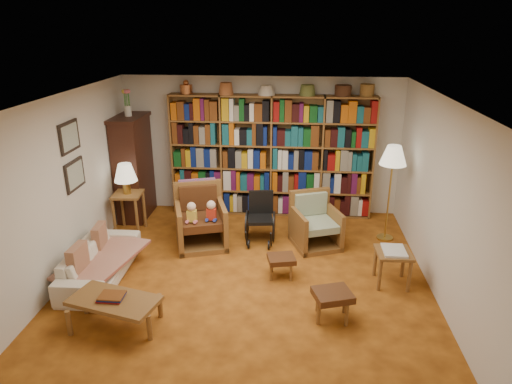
# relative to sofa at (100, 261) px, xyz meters

# --- Properties ---
(floor) EXTENTS (5.00, 5.00, 0.00)m
(floor) POSITION_rel_sofa_xyz_m (2.05, 0.16, -0.24)
(floor) COLOR #B9671C
(floor) RESTS_ON ground
(ceiling) EXTENTS (5.00, 5.00, 0.00)m
(ceiling) POSITION_rel_sofa_xyz_m (2.05, 0.16, 2.26)
(ceiling) COLOR white
(ceiling) RESTS_ON wall_back
(wall_back) EXTENTS (5.00, 0.00, 5.00)m
(wall_back) POSITION_rel_sofa_xyz_m (2.05, 2.66, 1.01)
(wall_back) COLOR silver
(wall_back) RESTS_ON floor
(wall_front) EXTENTS (5.00, 0.00, 5.00)m
(wall_front) POSITION_rel_sofa_xyz_m (2.05, -2.34, 1.01)
(wall_front) COLOR silver
(wall_front) RESTS_ON floor
(wall_left) EXTENTS (0.00, 5.00, 5.00)m
(wall_left) POSITION_rel_sofa_xyz_m (-0.45, 0.16, 1.01)
(wall_left) COLOR silver
(wall_left) RESTS_ON floor
(wall_right) EXTENTS (0.00, 5.00, 5.00)m
(wall_right) POSITION_rel_sofa_xyz_m (4.55, 0.16, 1.01)
(wall_right) COLOR silver
(wall_right) RESTS_ON floor
(bookshelf) EXTENTS (3.60, 0.30, 2.42)m
(bookshelf) POSITION_rel_sofa_xyz_m (2.25, 2.49, 0.93)
(bookshelf) COLOR brown
(bookshelf) RESTS_ON floor
(curio_cabinet) EXTENTS (0.50, 0.95, 2.40)m
(curio_cabinet) POSITION_rel_sofa_xyz_m (-0.20, 2.16, 0.71)
(curio_cabinet) COLOR #33180E
(curio_cabinet) RESTS_ON floor
(framed_pictures) EXTENTS (0.03, 0.52, 0.97)m
(framed_pictures) POSITION_rel_sofa_xyz_m (-0.43, 0.46, 1.38)
(framed_pictures) COLOR black
(framed_pictures) RESTS_ON wall_left
(sofa) EXTENTS (1.68, 0.69, 0.49)m
(sofa) POSITION_rel_sofa_xyz_m (0.00, 0.00, 0.00)
(sofa) COLOR beige
(sofa) RESTS_ON floor
(sofa_throw) EXTENTS (1.00, 1.49, 0.04)m
(sofa_throw) POSITION_rel_sofa_xyz_m (0.05, 0.00, 0.06)
(sofa_throw) COLOR beige
(sofa_throw) RESTS_ON sofa
(cushion_left) EXTENTS (0.15, 0.37, 0.36)m
(cushion_left) POSITION_rel_sofa_xyz_m (-0.13, 0.35, 0.21)
(cushion_left) COLOR maroon
(cushion_left) RESTS_ON sofa
(cushion_right) EXTENTS (0.13, 0.39, 0.38)m
(cushion_right) POSITION_rel_sofa_xyz_m (-0.13, -0.35, 0.21)
(cushion_right) COLOR maroon
(cushion_right) RESTS_ON sofa
(side_table_lamp) EXTENTS (0.50, 0.50, 0.69)m
(side_table_lamp) POSITION_rel_sofa_xyz_m (-0.10, 1.49, 0.28)
(side_table_lamp) COLOR brown
(side_table_lamp) RESTS_ON floor
(table_lamp) EXTENTS (0.38, 0.38, 0.51)m
(table_lamp) POSITION_rel_sofa_xyz_m (-0.10, 1.49, 0.80)
(table_lamp) COLOR #B8923B
(table_lamp) RESTS_ON side_table_lamp
(armchair_leather) EXTENTS (1.01, 1.02, 0.99)m
(armchair_leather) POSITION_rel_sofa_xyz_m (1.21, 1.20, 0.16)
(armchair_leather) COLOR brown
(armchair_leather) RESTS_ON floor
(armchair_sage) EXTENTS (0.93, 0.92, 0.85)m
(armchair_sage) POSITION_rel_sofa_xyz_m (3.04, 1.32, 0.08)
(armchair_sage) COLOR brown
(armchair_sage) RESTS_ON floor
(wheelchair) EXTENTS (0.47, 0.66, 0.82)m
(wheelchair) POSITION_rel_sofa_xyz_m (2.14, 1.36, 0.13)
(wheelchair) COLOR black
(wheelchair) RESTS_ON floor
(floor_lamp) EXTENTS (0.42, 0.42, 1.59)m
(floor_lamp) POSITION_rel_sofa_xyz_m (4.20, 1.58, 1.13)
(floor_lamp) COLOR #B8923B
(floor_lamp) RESTS_ON floor
(side_table_papers) EXTENTS (0.48, 0.48, 0.52)m
(side_table_papers) POSITION_rel_sofa_xyz_m (4.03, 0.17, 0.17)
(side_table_papers) COLOR brown
(side_table_papers) RESTS_ON floor
(footstool_a) EXTENTS (0.43, 0.39, 0.32)m
(footstool_a) POSITION_rel_sofa_xyz_m (2.53, 0.22, 0.01)
(footstool_a) COLOR #503115
(footstool_a) RESTS_ON floor
(footstool_b) EXTENTS (0.53, 0.49, 0.37)m
(footstool_b) POSITION_rel_sofa_xyz_m (3.17, -0.70, 0.06)
(footstool_b) COLOR #503115
(footstool_b) RESTS_ON floor
(coffee_table) EXTENTS (1.13, 0.76, 0.42)m
(coffee_table) POSITION_rel_sofa_xyz_m (0.62, -1.06, 0.08)
(coffee_table) COLOR brown
(coffee_table) RESTS_ON floor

